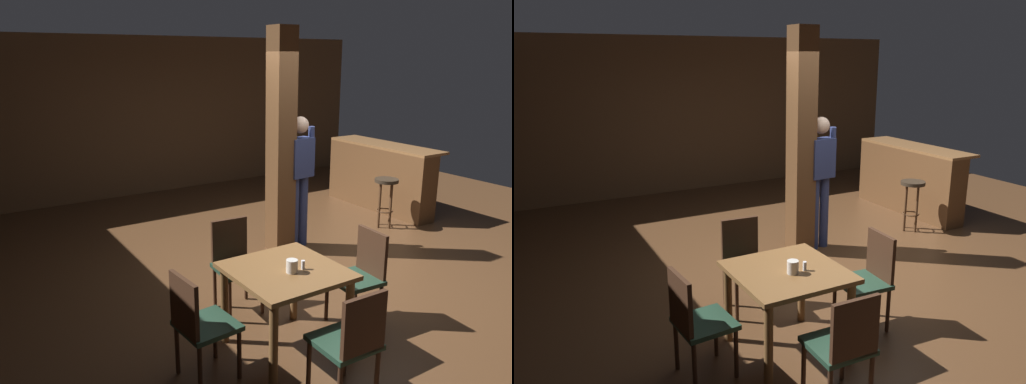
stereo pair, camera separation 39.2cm
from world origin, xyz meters
TOP-DOWN VIEW (x-y plane):
  - ground_plane at (0.00, 0.00)m, footprint 10.80×10.80m
  - wall_back at (0.00, 4.50)m, footprint 8.00×0.10m
  - pillar at (-0.17, 0.85)m, footprint 0.28×0.28m
  - dining_table at (-1.48, -1.08)m, footprint 0.89×0.89m
  - chair_east at (-0.62, -1.09)m, footprint 0.45×0.45m
  - chair_south at (-1.49, -1.89)m, footprint 0.43×0.43m
  - chair_west at (-2.29, -1.08)m, footprint 0.45×0.45m
  - chair_north at (-1.47, -0.21)m, footprint 0.45×0.45m
  - napkin_cup at (-1.48, -1.17)m, footprint 0.10×0.10m
  - salt_shaker at (-1.37, -1.17)m, footprint 0.03×0.03m
  - standing_person at (0.09, 0.80)m, footprint 0.47×0.23m
  - bar_counter at (2.25, 1.46)m, footprint 0.56×2.02m
  - bar_stool_near at (1.64, 0.74)m, footprint 0.34×0.34m

SIDE VIEW (x-z plane):
  - ground_plane at x=0.00m, z-range 0.00..0.00m
  - chair_east at x=-0.62m, z-range 0.06..0.95m
  - chair_south at x=-1.49m, z-range 0.06..0.95m
  - chair_west at x=-2.29m, z-range 0.06..0.95m
  - chair_north at x=-1.47m, z-range 0.06..0.95m
  - bar_counter at x=2.25m, z-range 0.01..1.08m
  - bar_stool_near at x=1.64m, z-range 0.18..0.91m
  - dining_table at x=-1.48m, z-range 0.24..0.99m
  - salt_shaker at x=-1.37m, z-range 0.75..0.82m
  - napkin_cup at x=-1.48m, z-range 0.75..0.86m
  - standing_person at x=0.09m, z-range 0.14..1.86m
  - wall_back at x=0.00m, z-range 0.00..2.80m
  - pillar at x=-0.17m, z-range 0.00..2.80m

